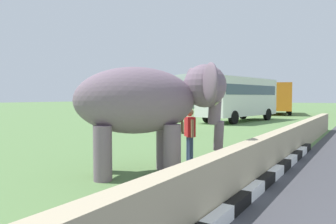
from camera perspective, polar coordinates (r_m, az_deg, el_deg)
The scene contains 8 objects.
striped_curb at distance 5.57m, azimuth 10.71°, elevation -17.01°, with size 16.20×0.20×0.24m.
barrier_parapet at distance 7.72m, azimuth 15.08°, elevation -8.56°, with size 28.00×0.36×1.00m, color tan.
elephant at distance 8.27m, azimuth -3.27°, elevation 1.79°, with size 3.84×3.83×2.87m.
person_handler at distance 9.55m, azimuth 3.89°, elevation -3.73°, with size 0.51×0.51×1.66m.
bus_white at distance 26.66m, azimuth 12.52°, elevation 2.83°, with size 8.95×3.99×3.50m.
bus_orange at distance 39.12m, azimuth 19.03°, elevation 2.69°, with size 8.56×4.44×3.50m.
cow_near at distance 17.80m, azimuth 1.96°, elevation -0.91°, with size 1.82×1.36×1.23m.
hill_east at distance 67.77m, azimuth 4.87°, elevation 1.02°, with size 29.00×23.20×13.78m.
Camera 1 is at (-5.24, 2.20, 2.00)m, focal length 34.27 mm.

